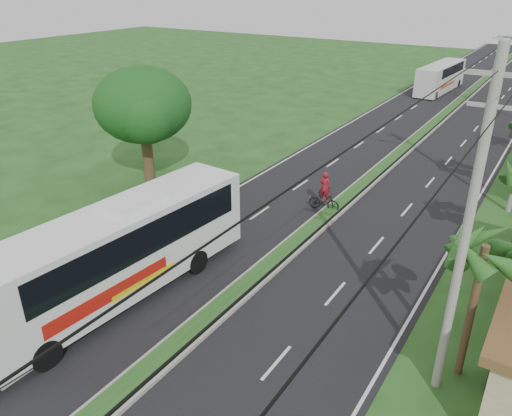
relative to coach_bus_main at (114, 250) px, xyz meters
The scene contains 11 objects.
ground 4.68m from the coach_bus_main, ahead, with size 180.00×180.00×0.00m, color #204419.
road_asphalt 20.72m from the coach_bus_main, 78.64° to the left, with size 14.00×160.00×0.02m, color black.
median_strip 20.71m from the coach_bus_main, 78.64° to the left, with size 1.20×160.00×0.18m.
lane_edge_left 20.49m from the coach_bus_main, 97.46° to the left, with size 0.12×160.00×0.01m, color silver.
lane_edge_right 22.99m from the coach_bus_main, 61.95° to the left, with size 0.12×160.00×0.01m, color silver.
palm_verge_a 13.65m from the coach_bus_main, 13.72° to the left, with size 2.40×2.40×5.45m.
shade_tree 13.28m from the coach_bus_main, 128.29° to the left, with size 6.30×6.00×7.54m.
utility_pole_a 13.18m from the coach_bus_main, ahead, with size 1.60×0.28×11.00m.
coach_bus_main is the anchor object (origin of this frame).
coach_bus_far 49.39m from the coach_bus_main, 89.19° to the left, with size 3.00×10.94×3.15m.
motorcyclist 13.11m from the coach_bus_main, 74.61° to the left, with size 1.87×0.73×2.36m.
Camera 1 is at (10.22, -11.85, 12.44)m, focal length 35.00 mm.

